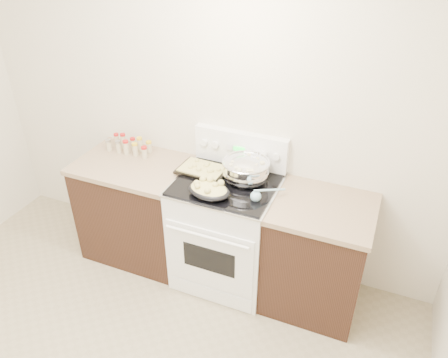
% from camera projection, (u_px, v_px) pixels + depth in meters
% --- Properties ---
extents(room_shell, '(4.10, 3.60, 2.75)m').
position_uv_depth(room_shell, '(25.00, 180.00, 1.87)').
color(room_shell, beige).
rests_on(room_shell, ground).
extents(counter_left, '(0.93, 0.67, 0.92)m').
position_uv_depth(counter_left, '(139.00, 208.00, 3.80)').
color(counter_left, black).
rests_on(counter_left, ground).
extents(counter_right, '(0.73, 0.67, 0.92)m').
position_uv_depth(counter_right, '(316.00, 255.00, 3.29)').
color(counter_right, black).
rests_on(counter_right, ground).
extents(kitchen_range, '(0.78, 0.73, 1.22)m').
position_uv_depth(kitchen_range, '(227.00, 229.00, 3.51)').
color(kitchen_range, white).
rests_on(kitchen_range, ground).
extents(mixing_bowl, '(0.38, 0.38, 0.21)m').
position_uv_depth(mixing_bowl, '(246.00, 170.00, 3.25)').
color(mixing_bowl, silver).
rests_on(mixing_bowl, kitchen_range).
extents(roasting_pan, '(0.34, 0.26, 0.11)m').
position_uv_depth(roasting_pan, '(209.00, 190.00, 3.09)').
color(roasting_pan, black).
rests_on(roasting_pan, kitchen_range).
extents(baking_sheet, '(0.39, 0.28, 0.06)m').
position_uv_depth(baking_sheet, '(203.00, 169.00, 3.39)').
color(baking_sheet, black).
rests_on(baking_sheet, kitchen_range).
extents(wooden_spoon, '(0.12, 0.24, 0.04)m').
position_uv_depth(wooden_spoon, '(205.00, 194.00, 3.11)').
color(wooden_spoon, tan).
rests_on(wooden_spoon, kitchen_range).
extents(blue_ladle, '(0.21, 0.21, 0.10)m').
position_uv_depth(blue_ladle, '(257.00, 196.00, 3.06)').
color(blue_ladle, '#89B6CD').
rests_on(blue_ladle, kitchen_range).
extents(spice_jars, '(0.40, 0.15, 0.13)m').
position_uv_depth(spice_jars, '(130.00, 146.00, 3.69)').
color(spice_jars, '#BFB28C').
rests_on(spice_jars, counter_left).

